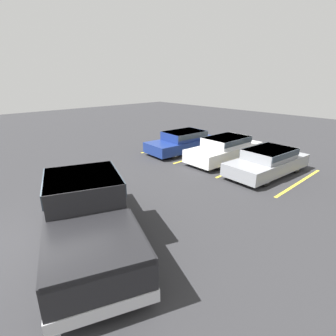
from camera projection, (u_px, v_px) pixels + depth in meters
name	position (u px, v px, depth m)	size (l,w,h in m)	color
ground_plane	(56.00, 239.00, 7.35)	(60.00, 60.00, 0.00)	#2D2D30
stall_stripe_a	(169.00, 146.00, 17.00)	(0.12, 4.46, 0.01)	yellow
stall_stripe_b	(201.00, 155.00, 15.09)	(0.12, 4.46, 0.01)	yellow
stall_stripe_c	(243.00, 167.00, 13.17)	(0.12, 4.46, 0.01)	yellow
stall_stripe_d	(300.00, 182.00, 11.26)	(0.12, 4.46, 0.01)	yellow
pickup_truck	(87.00, 213.00, 6.82)	(5.91, 3.84, 1.88)	black
parked_sedan_a	(183.00, 141.00, 15.64)	(2.16, 4.62, 1.24)	navy
parked_sedan_b	(225.00, 148.00, 13.94)	(1.91, 4.61, 1.29)	silver
parked_sedan_c	(268.00, 161.00, 12.02)	(2.11, 4.54, 1.19)	gray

